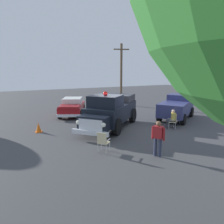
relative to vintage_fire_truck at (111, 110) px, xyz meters
The scene contains 10 objects.
ground_plane 1.27m from the vintage_fire_truck, 134.71° to the right, with size 60.00×60.00×0.00m, color #424244.
vintage_fire_truck is the anchor object (origin of this frame).
classic_hot_rod 5.32m from the vintage_fire_truck, 13.49° to the left, with size 4.73×3.48×1.46m.
parked_pickup 5.85m from the vintage_fire_truck, 90.68° to the right, with size 4.17×4.99×1.90m.
lawn_chair_near_truck 4.31m from the vintage_fire_truck, 119.29° to the right, with size 0.67×0.67×1.02m.
lawn_chair_by_car 4.63m from the vintage_fire_truck, 149.25° to the left, with size 0.69×0.69×1.02m.
spectator_seated 4.17m from the vintage_fire_truck, 119.27° to the right, with size 0.58×0.64×1.29m.
spectator_standing 5.50m from the vintage_fire_truck, behind, with size 0.61×0.43×1.68m.
utility_pole 9.85m from the vintage_fire_truck, 32.80° to the right, with size 0.59×1.67×6.61m.
traffic_cone 4.84m from the vintage_fire_truck, 77.68° to the left, with size 0.40×0.40×0.64m.
Camera 1 is at (-12.77, 6.65, 4.01)m, focal length 34.78 mm.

